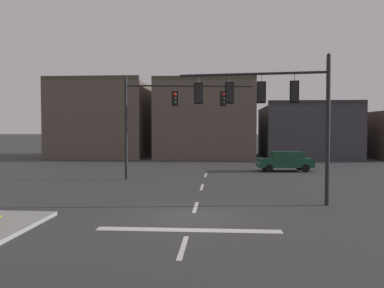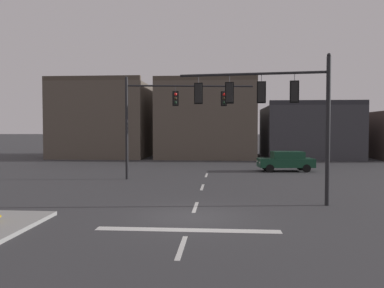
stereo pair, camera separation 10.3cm
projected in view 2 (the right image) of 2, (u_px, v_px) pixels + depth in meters
name	position (u px, v px, depth m)	size (l,w,h in m)	color
ground_plane	(192.00, 217.00, 15.81)	(400.00, 400.00, 0.00)	#353538
stop_bar_paint	(188.00, 230.00, 13.81)	(6.40, 0.50, 0.01)	silver
lane_centreline	(195.00, 207.00, 17.80)	(0.16, 26.40, 0.01)	silver
signal_mast_near_side	(275.00, 103.00, 18.51)	(6.88, 1.08, 6.87)	black
signal_mast_far_side	(164.00, 110.00, 27.40)	(8.69, 1.26, 7.00)	black
car_lot_nearside	(286.00, 161.00, 32.43)	(4.58, 2.23, 1.61)	#143D28
building_row	(235.00, 126.00, 48.21)	(45.60, 12.17, 9.21)	brown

